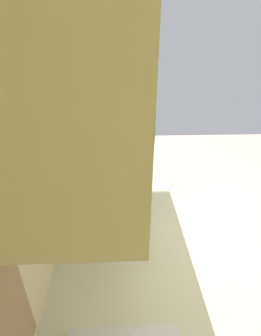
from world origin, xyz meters
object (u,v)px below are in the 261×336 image
at_px(bowl, 125,148).
at_px(oven_range, 125,150).
at_px(kettle, 125,157).
at_px(microwave, 118,176).

bearing_deg(bowl, oven_range, -0.70).
height_order(oven_range, bowl, oven_range).
distance_m(oven_range, bowl, 1.11).
relative_size(bowl, kettle, 1.04).
bearing_deg(oven_range, kettle, 179.44).
distance_m(microwave, bowl, 0.69).
bearing_deg(oven_range, microwave, 177.92).
xyz_separation_m(oven_range, microwave, (-1.69, 0.06, 0.59)).
bearing_deg(microwave, bowl, -4.12).
height_order(microwave, bowl, microwave).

